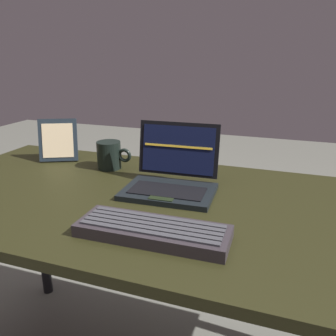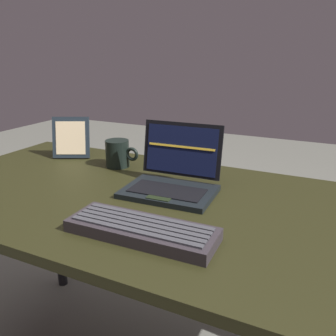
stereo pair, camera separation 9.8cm
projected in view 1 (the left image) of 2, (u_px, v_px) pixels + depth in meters
desk at (159, 221)px, 1.00m from camera, size 1.52×0.73×0.73m
laptop_front at (172, 178)px, 1.02m from camera, size 0.27×0.22×0.19m
external_keyboard at (153, 231)px, 0.77m from camera, size 0.35×0.12×0.03m
photo_frame at (58, 140)px, 1.30m from camera, size 0.15×0.11×0.16m
coffee_mug at (110, 155)px, 1.22m from camera, size 0.13×0.08×0.10m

